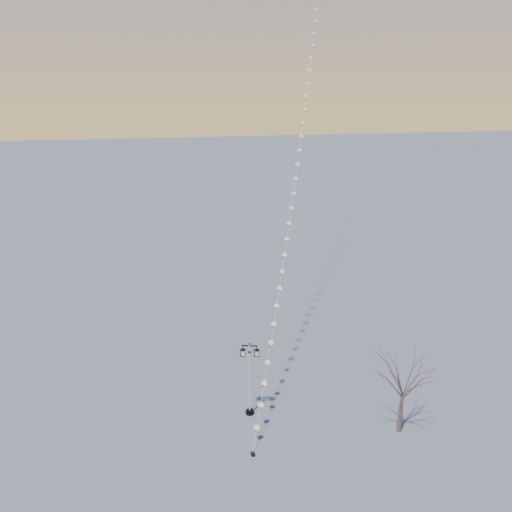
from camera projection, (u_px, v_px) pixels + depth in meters
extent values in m
plane|color=slate|center=(274.00, 452.00, 25.38)|extent=(300.00, 300.00, 0.00)
cylinder|color=black|center=(250.00, 412.00, 28.31)|extent=(0.49, 0.49, 0.14)
cylinder|color=black|center=(250.00, 410.00, 28.27)|extent=(0.35, 0.35, 0.12)
cylinder|color=silver|center=(250.00, 377.00, 27.58)|extent=(0.11, 0.11, 4.11)
cylinder|color=black|center=(250.00, 352.00, 27.06)|extent=(0.17, 0.17, 0.05)
cube|color=black|center=(250.00, 346.00, 26.95)|extent=(0.82, 0.25, 0.05)
sphere|color=black|center=(250.00, 344.00, 26.92)|extent=(0.12, 0.12, 0.12)
pyramid|color=black|center=(243.00, 348.00, 27.01)|extent=(0.38, 0.38, 0.12)
cube|color=beige|center=(243.00, 352.00, 27.10)|extent=(0.23, 0.23, 0.30)
cube|color=black|center=(243.00, 355.00, 27.15)|extent=(0.26, 0.26, 0.03)
pyramid|color=black|center=(256.00, 348.00, 26.98)|extent=(0.38, 0.38, 0.12)
cube|color=beige|center=(256.00, 353.00, 27.07)|extent=(0.23, 0.23, 0.30)
cube|color=black|center=(256.00, 355.00, 27.12)|extent=(0.26, 0.26, 0.03)
cone|color=brown|center=(401.00, 412.00, 26.56)|extent=(0.28, 0.28, 2.33)
cylinder|color=black|center=(253.00, 454.00, 25.12)|extent=(0.21, 0.21, 0.21)
cylinder|color=black|center=(253.00, 453.00, 25.11)|extent=(0.03, 0.03, 0.26)
cone|color=red|center=(304.00, 84.00, 38.98)|extent=(0.08, 0.08, 0.29)
cylinder|color=white|center=(253.00, 445.00, 24.95)|extent=(0.02, 0.02, 0.83)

